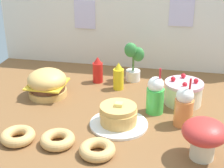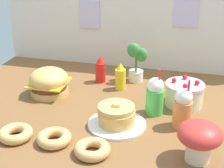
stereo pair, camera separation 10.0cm
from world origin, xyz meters
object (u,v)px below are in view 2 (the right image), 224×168
object	(u,v)px
cream_soda_cup	(155,96)
donut_vanilla	(92,149)
donut_chocolate	(54,138)
burger	(49,82)
mushroom_stool	(199,138)
orange_float_cup	(183,108)
ketchup_bottle	(100,70)
pancake_stack	(117,117)
layer_cake	(184,94)
mustard_bottle	(120,77)
potted_plant	(136,60)
donut_pink_glaze	(16,133)

from	to	relation	value
cream_soda_cup	donut_vanilla	bearing A→B (deg)	-115.81
cream_soda_cup	donut_chocolate	size ratio (longest dim) A/B	1.61
burger	donut_chocolate	xyz separation A→B (m)	(0.29, -0.58, -0.06)
burger	donut_chocolate	distance (m)	0.65
cream_soda_cup	mushroom_stool	xyz separation A→B (m)	(0.29, -0.45, 0.01)
orange_float_cup	mushroom_stool	size ratio (longest dim) A/B	1.36
ketchup_bottle	donut_chocolate	bearing A→B (deg)	-90.83
donut_vanilla	donut_chocolate	bearing A→B (deg)	168.40
pancake_stack	cream_soda_cup	bearing A→B (deg)	46.36
layer_cake	ketchup_bottle	bearing A→B (deg)	159.99
layer_cake	donut_vanilla	size ratio (longest dim) A/B	1.34
pancake_stack	donut_chocolate	size ratio (longest dim) A/B	1.83
mustard_bottle	potted_plant	xyz separation A→B (m)	(0.08, 0.18, 0.07)
donut_chocolate	pancake_stack	bearing A→B (deg)	42.52
donut_pink_glaze	mushroom_stool	size ratio (longest dim) A/B	0.85
layer_cake	mushroom_stool	xyz separation A→B (m)	(0.11, -0.62, 0.06)
potted_plant	donut_chocolate	bearing A→B (deg)	-105.92
mustard_bottle	mushroom_stool	bearing A→B (deg)	-52.40
orange_float_cup	donut_chocolate	distance (m)	0.78
layer_cake	donut_chocolate	world-z (taller)	layer_cake
layer_cake	mustard_bottle	xyz separation A→B (m)	(-0.48, 0.15, 0.02)
donut_pink_glaze	mushroom_stool	distance (m)	1.02
cream_soda_cup	ketchup_bottle	bearing A→B (deg)	139.71
layer_cake	potted_plant	xyz separation A→B (m)	(-0.40, 0.33, 0.09)
ketchup_bottle	donut_chocolate	size ratio (longest dim) A/B	1.08
donut_vanilla	pancake_stack	bearing A→B (deg)	80.19
layer_cake	donut_pink_glaze	bearing A→B (deg)	-143.94
orange_float_cup	donut_chocolate	world-z (taller)	orange_float_cup
orange_float_cup	donut_chocolate	bearing A→B (deg)	-152.18
mustard_bottle	mushroom_stool	distance (m)	0.96
layer_cake	cream_soda_cup	distance (m)	0.25
donut_chocolate	mushroom_stool	bearing A→B (deg)	2.61
orange_float_cup	donut_vanilla	xyz separation A→B (m)	(-0.44, -0.41, -0.09)
burger	donut_vanilla	bearing A→B (deg)	-50.25
burger	potted_plant	distance (m)	0.70
pancake_stack	potted_plant	world-z (taller)	potted_plant
layer_cake	donut_vanilla	world-z (taller)	layer_cake
mushroom_stool	layer_cake	bearing A→B (deg)	99.73
cream_soda_cup	mushroom_stool	size ratio (longest dim) A/B	1.36
potted_plant	burger	bearing A→B (deg)	-144.74
potted_plant	orange_float_cup	bearing A→B (deg)	-57.23
cream_soda_cup	donut_vanilla	world-z (taller)	cream_soda_cup
cream_soda_cup	mushroom_stool	distance (m)	0.53
ketchup_bottle	cream_soda_cup	xyz separation A→B (m)	(0.49, -0.41, 0.03)
orange_float_cup	ketchup_bottle	bearing A→B (deg)	141.34
orange_float_cup	cream_soda_cup	bearing A→B (deg)	146.03
donut_pink_glaze	mushroom_stool	world-z (taller)	mushroom_stool
burger	cream_soda_cup	distance (m)	0.79
ketchup_bottle	orange_float_cup	size ratio (longest dim) A/B	0.67
mushroom_stool	cream_soda_cup	bearing A→B (deg)	122.59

